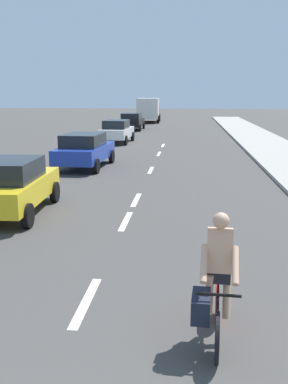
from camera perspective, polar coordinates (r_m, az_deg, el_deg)
The scene contains 14 objects.
ground_plane at distance 22.02m, azimuth 1.41°, elevation 3.91°, with size 160.00×160.00×0.00m, color #423F3D.
sidewalk_strip at distance 24.49m, azimuth 17.91°, elevation 4.35°, with size 3.60×80.00×0.14m, color #9E998E.
lane_stripe_1 at distance 7.50m, azimuth -7.50°, elevation -13.88°, with size 0.16×1.80×0.01m, color white.
lane_stripe_2 at distance 11.82m, azimuth -2.38°, elevation -3.77°, with size 0.16×1.80×0.01m, color white.
lane_stripe_3 at distance 14.15m, azimuth -1.01°, elevation -1.01°, with size 0.16×1.80×0.01m, color white.
lane_stripe_4 at distance 19.64m, azimuth 0.89°, elevation 2.86°, with size 0.16×1.80×0.01m, color white.
lane_stripe_5 at distance 25.04m, azimuth 1.94°, elevation 4.97°, with size 0.16×1.80×0.01m, color white.
lane_stripe_6 at distance 29.13m, azimuth 2.47°, elevation 6.04°, with size 0.16×1.80×0.01m, color white.
cyclist at distance 6.12m, azimuth 9.16°, elevation -11.73°, with size 0.63×1.71×1.82m.
parked_car_yellow at distance 12.90m, azimuth -16.81°, elevation 0.90°, with size 2.04×4.13×1.57m.
parked_car_blue at distance 20.40m, azimuth -7.71°, elevation 5.48°, with size 2.19×4.45×1.57m.
parked_car_white at distance 30.67m, azimuth -3.54°, elevation 7.93°, with size 2.05×4.18×1.57m.
parked_car_black at distance 41.54m, azimuth -1.60°, elevation 9.18°, with size 2.11×4.53×1.57m.
delivery_truck at distance 52.69m, azimuth 0.58°, elevation 10.64°, with size 2.82×6.31×2.80m.
Camera 1 is at (1.60, -1.71, 3.34)m, focal length 41.20 mm.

